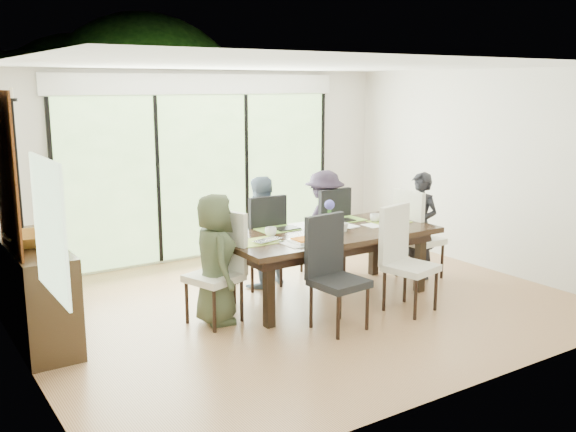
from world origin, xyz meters
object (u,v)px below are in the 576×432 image
chair_near_right (411,259)px  cup_a (271,232)px  chair_far_left (259,240)px  chair_right_end (421,233)px  person_left_end (215,259)px  vase (329,225)px  bowl (33,239)px  chair_far_right (323,230)px  person_far_left (259,232)px  table_top (328,234)px  chair_near_left (340,274)px  laptop (271,241)px  person_right_end (420,226)px  cup_b (344,227)px  chair_left_end (214,269)px  person_far_right (324,223)px  sideboard (35,291)px  cup_c (375,218)px

chair_near_right → cup_a: chair_near_right is taller
chair_far_left → chair_right_end: bearing=158.0°
person_left_end → vase: 1.54m
cup_a → bowl: bowl is taller
chair_far_right → person_far_left: (-1.00, -0.02, 0.10)m
table_top → person_left_end: size_ratio=1.86×
person_far_left → bowl: size_ratio=2.71×
chair_near_left → chair_near_right: 1.00m
chair_right_end → bowl: size_ratio=2.31×
chair_near_left → chair_far_left: bearing=82.7°
chair_right_end → laptop: (-2.35, -0.10, 0.23)m
person_right_end → cup_b: bearing=-92.6°
chair_left_end → cup_a: size_ratio=8.87×
chair_far_left → person_right_end: bearing=157.8°
chair_far_left → chair_far_right: (1.00, 0.00, 0.00)m
person_left_end → laptop: bearing=-86.9°
person_far_right → sideboard: bearing=-1.1°
table_top → sideboard: bearing=169.3°
chair_near_left → bowl: (-2.68, 1.37, 0.44)m
person_far_right → chair_far_right: bearing=-94.6°
person_left_end → person_far_left: size_ratio=1.00×
laptop → cup_c: (1.65, 0.20, 0.04)m
chair_far_left → chair_near_left: same height
chair_right_end → person_far_left: size_ratio=0.85×
chair_right_end → chair_far_right: bearing=46.1°
person_far_left → chair_far_right: bearing=170.4°
cup_a → cup_c: 1.50m
chair_near_left → cup_c: chair_near_left is taller
chair_near_right → bowl: (-3.68, 1.37, 0.44)m
table_top → person_right_end: (1.48, 0.00, -0.08)m
person_right_end → bowl: size_ratio=2.71×
chair_near_right → chair_far_right: bearing=75.5°
chair_left_end → person_far_right: size_ratio=0.85×
table_top → bowl: bearing=171.0°
laptop → bowl: 2.41m
cup_a → sideboard: size_ratio=0.08×
sideboard → chair_right_end: bearing=-7.3°
person_right_end → cup_c: 0.71m
person_right_end → bowl: bearing=-103.1°
vase → cup_c: (0.75, 0.05, -0.01)m
chair_right_end → chair_near_right: (-1.00, -0.87, 0.00)m
vase → bowl: (-3.23, 0.45, 0.16)m
table_top → chair_far_left: (-0.45, 0.85, -0.18)m
sideboard → laptop: bearing=-16.8°
person_right_end → chair_far_left: bearing=-120.7°
person_far_left → chair_near_right: bearing=108.4°
person_far_right → cup_b: size_ratio=12.90×
chair_right_end → cup_b: 1.38m
laptop → person_far_right: bearing=17.6°
person_far_right → cup_a: 1.43m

